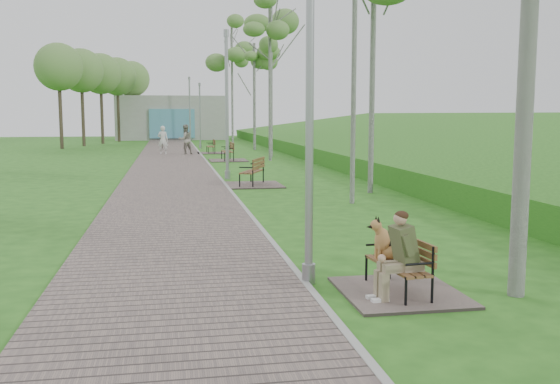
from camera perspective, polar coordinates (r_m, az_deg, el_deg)
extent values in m
plane|color=#28601B|center=(8.94, 2.09, -8.21)|extent=(120.00, 120.00, 0.00)
cube|color=#645551|center=(30.02, -9.94, 2.56)|extent=(3.50, 67.00, 0.04)
cube|color=#999993|center=(30.08, -6.60, 2.64)|extent=(0.10, 67.00, 0.05)
cube|color=#45952A|center=(31.70, 15.80, 2.60)|extent=(14.00, 70.00, 1.60)
cube|color=#9E9E99|center=(59.43, -9.86, 6.70)|extent=(10.00, 5.00, 4.00)
cube|color=#5198B4|center=(56.84, -9.84, 6.18)|extent=(4.00, 0.20, 2.60)
cube|color=#645551|center=(8.52, 10.90, -8.99)|extent=(1.54, 1.71, 0.04)
cube|color=brown|center=(8.41, 10.64, -6.62)|extent=(0.51, 1.31, 0.03)
cube|color=brown|center=(8.45, 11.93, -4.98)|extent=(0.16, 1.28, 0.28)
cube|color=#645551|center=(20.74, -2.48, 0.65)|extent=(1.87, 2.08, 0.04)
cube|color=brown|center=(20.69, -2.62, 1.88)|extent=(1.02, 1.62, 0.04)
cube|color=brown|center=(20.61, -1.95, 2.65)|extent=(0.62, 1.46, 0.34)
cube|color=#645551|center=(31.83, -4.75, 2.90)|extent=(1.89, 2.10, 0.04)
cube|color=brown|center=(31.79, -4.85, 3.71)|extent=(0.50, 1.58, 0.04)
cube|color=brown|center=(31.80, -4.41, 4.23)|extent=(0.07, 1.57, 0.35)
cube|color=#645551|center=(37.90, -6.28, 3.56)|extent=(1.67, 1.86, 0.04)
cube|color=brown|center=(37.88, -6.37, 4.16)|extent=(0.43, 1.40, 0.04)
cube|color=brown|center=(37.88, -6.04, 4.55)|extent=(0.05, 1.40, 0.31)
cylinder|color=#95979C|center=(8.84, 2.64, -7.46)|extent=(0.19, 0.19, 0.28)
cylinder|color=#95979C|center=(8.55, 2.72, 6.98)|extent=(0.11, 0.11, 4.69)
cylinder|color=#95979C|center=(22.81, -4.82, 1.56)|extent=(0.21, 0.21, 0.31)
cylinder|color=#95979C|center=(22.70, -4.88, 7.67)|extent=(0.12, 0.12, 5.16)
cylinder|color=#95979C|center=(22.88, -4.95, 14.27)|extent=(0.19, 0.19, 0.26)
cylinder|color=#95979C|center=(43.61, -7.29, 4.16)|extent=(0.17, 0.17, 0.26)
cylinder|color=#95979C|center=(43.56, -7.33, 6.84)|extent=(0.10, 0.10, 4.33)
cylinder|color=#95979C|center=(43.60, -7.38, 9.74)|extent=(0.16, 0.16, 0.22)
cylinder|color=#95979C|center=(55.71, -8.20, 4.82)|extent=(0.22, 0.22, 0.32)
cylinder|color=#95979C|center=(55.67, -8.25, 7.42)|extent=(0.13, 0.13, 5.39)
cylinder|color=#95979C|center=(55.75, -8.30, 10.25)|extent=(0.19, 0.19, 0.27)
imported|color=silver|center=(37.04, -10.66, 4.67)|extent=(0.70, 0.55, 1.68)
imported|color=gray|center=(36.74, -8.67, 4.75)|extent=(1.05, 0.96, 1.75)
cylinder|color=silver|center=(18.91, 8.45, 11.13)|extent=(0.16, 0.16, 7.41)
cylinder|color=silver|center=(16.68, 6.82, 13.84)|extent=(0.16, 0.16, 8.65)
cylinder|color=silver|center=(31.74, -0.93, 10.51)|extent=(0.17, 0.17, 8.45)
ellipsoid|color=#659146|center=(32.01, -0.94, 15.35)|extent=(2.41, 2.41, 3.72)
cylinder|color=silver|center=(34.34, -0.84, 10.65)|extent=(0.19, 0.19, 8.92)
ellipsoid|color=#659146|center=(34.63, -0.85, 15.37)|extent=(2.67, 2.67, 3.92)
cylinder|color=silver|center=(41.41, -2.36, 8.68)|extent=(0.16, 0.16, 6.94)
ellipsoid|color=#659146|center=(41.53, -2.38, 11.74)|extent=(2.36, 2.36, 3.05)
cylinder|color=silver|center=(49.39, -4.40, 9.87)|extent=(0.20, 0.20, 9.45)
ellipsoid|color=#659146|center=(49.63, -4.43, 13.36)|extent=(2.87, 2.87, 4.16)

